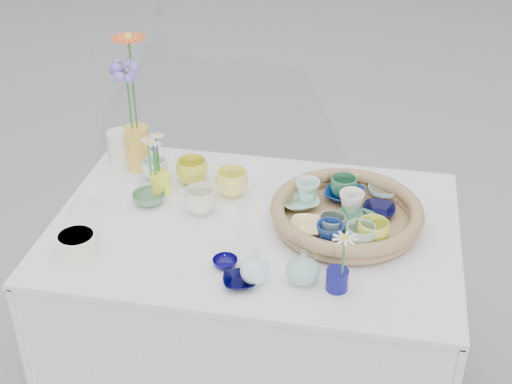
# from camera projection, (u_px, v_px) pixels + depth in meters

# --- Properties ---
(wicker_tray) EXTENTS (0.47, 0.47, 0.08)m
(wicker_tray) POSITION_uv_depth(u_px,v_px,m) (346.00, 214.00, 2.21)
(wicker_tray) COLOR #A27C45
(wicker_tray) RESTS_ON display_table
(tray_ceramic_0) EXTENTS (0.15, 0.15, 0.03)m
(tray_ceramic_0) POSITION_uv_depth(u_px,v_px,m) (344.00, 195.00, 2.31)
(tray_ceramic_0) COLOR navy
(tray_ceramic_0) RESTS_ON wicker_tray
(tray_ceramic_1) EXTENTS (0.11, 0.11, 0.03)m
(tray_ceramic_1) POSITION_uv_depth(u_px,v_px,m) (379.00, 211.00, 2.24)
(tray_ceramic_1) COLOR black
(tray_ceramic_1) RESTS_ON wicker_tray
(tray_ceramic_2) EXTENTS (0.12, 0.12, 0.08)m
(tray_ceramic_2) POSITION_uv_depth(u_px,v_px,m) (373.00, 233.00, 2.09)
(tray_ceramic_2) COLOR #F1EF4C
(tray_ceramic_2) RESTS_ON wicker_tray
(tray_ceramic_3) EXTENTS (0.15, 0.15, 0.03)m
(tray_ceramic_3) POSITION_uv_depth(u_px,v_px,m) (354.00, 221.00, 2.19)
(tray_ceramic_3) COLOR #3F7D54
(tray_ceramic_3) RESTS_ON wicker_tray
(tray_ceramic_4) EXTENTS (0.09, 0.09, 0.07)m
(tray_ceramic_4) POSITION_uv_depth(u_px,v_px,m) (332.00, 226.00, 2.13)
(tray_ceramic_4) COLOR gray
(tray_ceramic_4) RESTS_ON wicker_tray
(tray_ceramic_5) EXTENTS (0.16, 0.16, 0.03)m
(tray_ceramic_5) POSITION_uv_depth(u_px,v_px,m) (299.00, 202.00, 2.28)
(tray_ceramic_5) COLOR #A9DEC9
(tray_ceramic_5) RESTS_ON wicker_tray
(tray_ceramic_6) EXTENTS (0.08, 0.08, 0.08)m
(tray_ceramic_6) POSITION_uv_depth(u_px,v_px,m) (307.00, 191.00, 2.29)
(tray_ceramic_6) COLOR silver
(tray_ceramic_6) RESTS_ON wicker_tray
(tray_ceramic_7) EXTENTS (0.10, 0.10, 0.07)m
(tray_ceramic_7) POSITION_uv_depth(u_px,v_px,m) (351.00, 203.00, 2.23)
(tray_ceramic_7) COLOR white
(tray_ceramic_7) RESTS_ON wicker_tray
(tray_ceramic_8) EXTENTS (0.13, 0.13, 0.03)m
(tray_ceramic_8) POSITION_uv_depth(u_px,v_px,m) (383.00, 191.00, 2.33)
(tray_ceramic_8) COLOR #98CEE9
(tray_ceramic_8) RESTS_ON wicker_tray
(tray_ceramic_9) EXTENTS (0.09, 0.09, 0.08)m
(tray_ceramic_9) POSITION_uv_depth(u_px,v_px,m) (330.00, 235.00, 2.08)
(tray_ceramic_9) COLOR navy
(tray_ceramic_9) RESTS_ON wicker_tray
(tray_ceramic_10) EXTENTS (0.12, 0.12, 0.03)m
(tray_ceramic_10) POSITION_uv_depth(u_px,v_px,m) (309.00, 227.00, 2.16)
(tray_ceramic_10) COLOR #FDE388
(tray_ceramic_10) RESTS_ON wicker_tray
(tray_ceramic_11) EXTENTS (0.12, 0.12, 0.07)m
(tray_ceramic_11) POSITION_uv_depth(u_px,v_px,m) (360.00, 237.00, 2.08)
(tray_ceramic_11) COLOR #9FC8B8
(tray_ceramic_11) RESTS_ON wicker_tray
(tray_ceramic_12) EXTENTS (0.11, 0.11, 0.07)m
(tray_ceramic_12) POSITION_uv_depth(u_px,v_px,m) (344.00, 187.00, 2.32)
(tray_ceramic_12) COLOR #387C53
(tray_ceramic_12) RESTS_ON wicker_tray
(loose_ceramic_0) EXTENTS (0.14, 0.14, 0.09)m
(loose_ceramic_0) POSITION_uv_depth(u_px,v_px,m) (192.00, 171.00, 2.42)
(loose_ceramic_0) COLOR yellow
(loose_ceramic_0) RESTS_ON display_table
(loose_ceramic_1) EXTENTS (0.14, 0.14, 0.09)m
(loose_ceramic_1) POSITION_uv_depth(u_px,v_px,m) (232.00, 182.00, 2.36)
(loose_ceramic_1) COLOR #FFF268
(loose_ceramic_1) RESTS_ON display_table
(loose_ceramic_2) EXTENTS (0.13, 0.13, 0.03)m
(loose_ceramic_2) POSITION_uv_depth(u_px,v_px,m) (149.00, 198.00, 2.33)
(loose_ceramic_2) COLOR #51845A
(loose_ceramic_2) RESTS_ON display_table
(loose_ceramic_3) EXTENTS (0.12, 0.12, 0.08)m
(loose_ceramic_3) POSITION_uv_depth(u_px,v_px,m) (200.00, 200.00, 2.27)
(loose_ceramic_3) COLOR #F4F0CD
(loose_ceramic_3) RESTS_ON display_table
(loose_ceramic_4) EXTENTS (0.08, 0.08, 0.02)m
(loose_ceramic_4) POSITION_uv_depth(u_px,v_px,m) (225.00, 262.00, 2.04)
(loose_ceramic_4) COLOR #08034D
(loose_ceramic_4) RESTS_ON display_table
(loose_ceramic_5) EXTENTS (0.12, 0.12, 0.07)m
(loose_ceramic_5) POSITION_uv_depth(u_px,v_px,m) (155.00, 169.00, 2.45)
(loose_ceramic_5) COLOR silver
(loose_ceramic_5) RESTS_ON display_table
(loose_ceramic_6) EXTENTS (0.11, 0.11, 0.02)m
(loose_ceramic_6) POSITION_uv_depth(u_px,v_px,m) (240.00, 281.00, 1.97)
(loose_ceramic_6) COLOR black
(loose_ceramic_6) RESTS_ON display_table
(fluted_bowl) EXTENTS (0.16, 0.16, 0.06)m
(fluted_bowl) POSITION_uv_depth(u_px,v_px,m) (77.00, 244.00, 2.08)
(fluted_bowl) COLOR white
(fluted_bowl) RESTS_ON display_table
(bud_vase_paleblue) EXTENTS (0.10, 0.10, 0.12)m
(bud_vase_paleblue) POSITION_uv_depth(u_px,v_px,m) (254.00, 264.00, 1.95)
(bud_vase_paleblue) COLOR white
(bud_vase_paleblue) RESTS_ON display_table
(bud_vase_seafoam) EXTENTS (0.10, 0.10, 0.10)m
(bud_vase_seafoam) POSITION_uv_depth(u_px,v_px,m) (303.00, 267.00, 1.96)
(bud_vase_seafoam) COLOR #92C2B9
(bud_vase_seafoam) RESTS_ON display_table
(bud_vase_cobalt) EXTENTS (0.07, 0.07, 0.06)m
(bud_vase_cobalt) POSITION_uv_depth(u_px,v_px,m) (337.00, 280.00, 1.95)
(bud_vase_cobalt) COLOR navy
(bud_vase_cobalt) RESTS_ON display_table
(single_daisy) EXTENTS (0.08, 0.08, 0.14)m
(single_daisy) POSITION_uv_depth(u_px,v_px,m) (343.00, 257.00, 1.89)
(single_daisy) COLOR white
(single_daisy) RESTS_ON bud_vase_cobalt
(tall_vase_yellow) EXTENTS (0.10, 0.10, 0.16)m
(tall_vase_yellow) POSITION_uv_depth(u_px,v_px,m) (138.00, 148.00, 2.49)
(tall_vase_yellow) COLOR gold
(tall_vase_yellow) RESTS_ON display_table
(gerbera) EXTENTS (0.16, 0.16, 0.34)m
(gerbera) POSITION_uv_depth(u_px,v_px,m) (133.00, 84.00, 2.36)
(gerbera) COLOR #FF6125
(gerbera) RESTS_ON tall_vase_yellow
(hydrangea) EXTENTS (0.11, 0.11, 0.29)m
(hydrangea) POSITION_uv_depth(u_px,v_px,m) (129.00, 101.00, 2.39)
(hydrangea) COLOR #6045A6
(hydrangea) RESTS_ON tall_vase_yellow
(white_pitcher) EXTENTS (0.15, 0.13, 0.12)m
(white_pitcher) POSITION_uv_depth(u_px,v_px,m) (120.00, 147.00, 2.53)
(white_pitcher) COLOR silver
(white_pitcher) RESTS_ON display_table
(daisy_cup) EXTENTS (0.07, 0.07, 0.07)m
(daisy_cup) POSITION_uv_depth(u_px,v_px,m) (161.00, 183.00, 2.37)
(daisy_cup) COLOR #FFF830
(daisy_cup) RESTS_ON display_table
(daisy_posy) EXTENTS (0.09, 0.09, 0.14)m
(daisy_posy) POSITION_uv_depth(u_px,v_px,m) (155.00, 155.00, 2.32)
(daisy_posy) COLOR white
(daisy_posy) RESTS_ON daisy_cup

